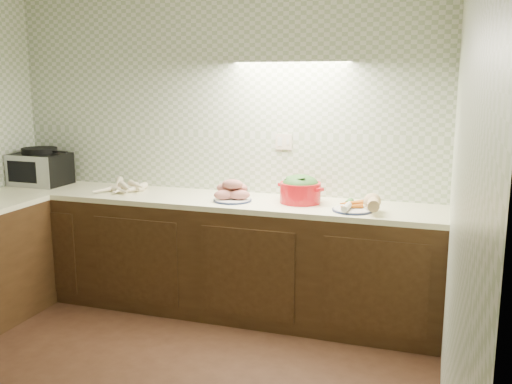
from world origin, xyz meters
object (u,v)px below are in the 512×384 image
(onion_bowl, at_px, (238,191))
(dutch_oven, at_px, (300,189))
(toaster_oven, at_px, (40,167))
(veg_plate, at_px, (362,204))
(sweet_potato_plate, at_px, (232,193))
(parsnip_pile, at_px, (124,188))

(onion_bowl, bearing_deg, dutch_oven, -8.57)
(toaster_oven, xyz_separation_m, veg_plate, (2.78, -0.15, -0.10))
(sweet_potato_plate, distance_m, veg_plate, 0.97)
(toaster_oven, height_order, dutch_oven, toaster_oven)
(onion_bowl, height_order, dutch_oven, dutch_oven)
(onion_bowl, bearing_deg, veg_plate, -12.22)
(dutch_oven, xyz_separation_m, veg_plate, (0.47, -0.14, -0.06))
(toaster_oven, distance_m, sweet_potato_plate, 1.81)
(parsnip_pile, xyz_separation_m, veg_plate, (1.91, -0.05, 0.01))
(veg_plate, bearing_deg, toaster_oven, 176.96)
(toaster_oven, height_order, sweet_potato_plate, toaster_oven)
(toaster_oven, xyz_separation_m, dutch_oven, (2.31, -0.01, -0.05))
(sweet_potato_plate, bearing_deg, onion_bowl, 96.00)
(onion_bowl, distance_m, veg_plate, 1.01)
(parsnip_pile, bearing_deg, veg_plate, -1.64)
(parsnip_pile, distance_m, onion_bowl, 0.93)
(parsnip_pile, relative_size, sweet_potato_plate, 1.53)
(parsnip_pile, bearing_deg, dutch_oven, 3.23)
(toaster_oven, height_order, parsnip_pile, toaster_oven)
(toaster_oven, distance_m, onion_bowl, 1.79)
(dutch_oven, bearing_deg, parsnip_pile, -155.23)
(onion_bowl, bearing_deg, parsnip_pile, -170.18)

